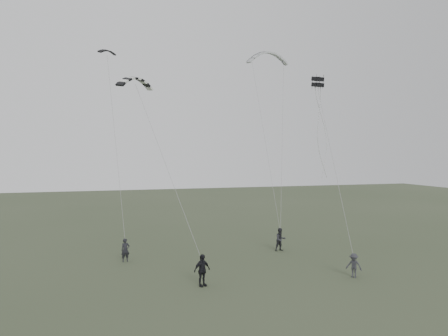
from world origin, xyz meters
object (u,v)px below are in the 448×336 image
object	(u,v)px
kite_striped	(135,78)
flyer_far	(354,265)
kite_dark_small	(107,51)
flyer_left	(125,250)
flyer_right	(280,239)
kite_box	(318,82)
kite_pale_large	(268,53)
flyer_center	(202,270)

from	to	relation	value
kite_striped	flyer_far	bearing A→B (deg)	-66.21
kite_striped	kite_dark_small	bearing A→B (deg)	82.14
flyer_left	kite_striped	bearing A→B (deg)	-10.25
flyer_right	kite_box	size ratio (longest dim) A/B	2.55
kite_pale_large	kite_striped	world-z (taller)	kite_pale_large
flyer_far	kite_dark_small	xyz separation A→B (m)	(-14.94, 12.38, 15.56)
flyer_left	kite_dark_small	xyz separation A→B (m)	(-1.06, 3.92, 15.48)
flyer_left	kite_striped	size ratio (longest dim) A/B	0.58
flyer_left	flyer_far	size ratio (longest dim) A/B	1.10
flyer_right	flyer_center	bearing A→B (deg)	-145.11
kite_pale_large	kite_striped	distance (m)	16.26
kite_striped	kite_box	world-z (taller)	kite_striped
flyer_right	kite_dark_small	world-z (taller)	kite_dark_small
kite_pale_large	kite_striped	bearing A→B (deg)	-150.66
flyer_left	kite_pale_large	xyz separation A→B (m)	(14.47, 7.62, 17.14)
flyer_right	kite_pale_large	xyz separation A→B (m)	(1.99, 7.65, 17.05)
flyer_left	kite_box	world-z (taller)	kite_box
flyer_center	kite_striped	bearing A→B (deg)	91.28
flyer_left	kite_striped	xyz separation A→B (m)	(0.81, -0.01, 12.72)
flyer_center	flyer_left	bearing A→B (deg)	96.30
flyer_right	flyer_center	size ratio (longest dim) A/B	0.97
flyer_right	flyer_far	xyz separation A→B (m)	(1.40, -8.42, -0.16)
flyer_right	flyer_far	world-z (taller)	flyer_right
kite_pale_large	flyer_left	bearing A→B (deg)	-152.08
kite_pale_large	kite_box	xyz separation A→B (m)	(-0.06, -10.18, -4.47)
flyer_far	flyer_center	bearing A→B (deg)	-138.91
kite_striped	flyer_left	bearing A→B (deg)	145.95
kite_dark_small	kite_striped	size ratio (longest dim) A/B	0.50
kite_dark_small	kite_pale_large	world-z (taller)	kite_pale_large
flyer_left	flyer_far	world-z (taller)	flyer_left
flyer_center	kite_pale_large	xyz separation A→B (m)	(10.45, 15.04, 17.02)
flyer_far	kite_striped	xyz separation A→B (m)	(-13.07, 8.45, 12.79)
kite_dark_small	kite_box	size ratio (longest dim) A/B	1.99
flyer_far	flyer_right	bearing A→B (deg)	146.50
flyer_left	kite_dark_small	distance (m)	16.00
flyer_left	flyer_center	xyz separation A→B (m)	(4.02, -7.42, 0.11)
flyer_far	kite_pale_large	xyz separation A→B (m)	(0.60, 16.07, 17.21)
flyer_center	flyer_far	bearing A→B (deg)	-28.16
flyer_left	kite_pale_large	size ratio (longest dim) A/B	0.41
kite_striped	kite_box	size ratio (longest dim) A/B	4.01
kite_striped	kite_box	distance (m)	13.84
flyer_right	flyer_far	bearing A→B (deg)	-86.84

